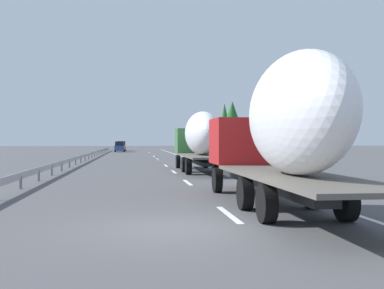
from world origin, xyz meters
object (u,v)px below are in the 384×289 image
object	(u,v)px
truck_trailing	(282,127)
car_blue_sedan	(120,147)
car_yellow_coupe	(122,146)
truck_lead	(200,138)
road_sign	(211,141)

from	to	relation	value
truck_trailing	car_blue_sedan	bearing A→B (deg)	5.40
truck_trailing	car_yellow_coupe	xyz separation A→B (m)	(84.26, 6.96, -1.61)
truck_lead	car_blue_sedan	world-z (taller)	truck_lead
car_yellow_coupe	car_blue_sedan	xyz separation A→B (m)	(-9.62, 0.10, -0.01)
truck_trailing	car_yellow_coupe	distance (m)	84.56
car_yellow_coupe	road_sign	world-z (taller)	road_sign
truck_lead	truck_trailing	world-z (taller)	truck_trailing
truck_lead	car_blue_sedan	distance (m)	56.86
truck_trailing	road_sign	distance (m)	32.06
truck_lead	car_yellow_coupe	size ratio (longest dim) A/B	2.96
truck_lead	car_yellow_coupe	world-z (taller)	truck_lead
car_blue_sedan	road_sign	distance (m)	43.94
truck_lead	truck_trailing	distance (m)	18.24
road_sign	truck_trailing	bearing A→B (deg)	174.45
truck_lead	road_sign	distance (m)	14.02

